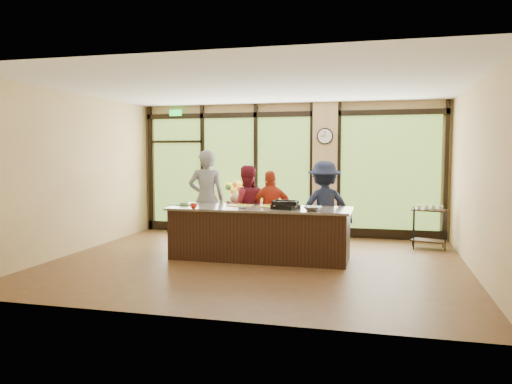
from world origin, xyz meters
The scene contains 25 objects.
floor centered at (0.00, 0.00, 0.00)m, with size 7.00×7.00×0.00m, color #4E2F1B.
ceiling centered at (0.00, 0.00, 3.00)m, with size 7.00×7.00×0.00m, color silver.
back_wall centered at (0.00, 3.00, 1.50)m, with size 7.00×7.00×0.00m, color tan.
left_wall centered at (-3.50, 0.00, 1.50)m, with size 6.00×6.00×0.00m, color tan.
right_wall centered at (3.50, 0.00, 1.50)m, with size 6.00×6.00×0.00m, color tan.
window_wall centered at (0.16, 2.95, 1.39)m, with size 6.90×0.12×3.00m.
island_base centered at (0.00, 0.30, 0.44)m, with size 3.10×1.00×0.88m, color black.
countertop centered at (0.00, 0.30, 0.90)m, with size 3.20×1.10×0.04m, color slate.
wall_clock centered at (0.85, 2.87, 2.25)m, with size 0.36×0.04×0.36m.
cook_left centered at (-1.27, 1.05, 0.97)m, with size 0.71×0.47×1.95m, color slate.
cook_midleft centered at (-0.46, 1.04, 0.82)m, with size 0.80×0.62×1.64m, color maroon.
cook_midright centered at (0.03, 1.08, 0.77)m, with size 0.91×0.38×1.55m, color #B7361C.
cook_right centered at (1.05, 1.09, 0.86)m, with size 1.12×0.64×1.73m, color #1A203A.
roasting_pan centered at (0.49, 0.15, 0.96)m, with size 0.42×0.32×0.07m, color black.
mixing_bowl centered at (0.97, 0.01, 0.96)m, with size 0.31×0.31×0.08m, color silver.
cutting_board_left centered at (-1.50, 0.39, 0.93)m, with size 0.42×0.31×0.01m, color #4B9034.
cutting_board_center centered at (-0.41, 0.48, 0.93)m, with size 0.42×0.31×0.01m, color yellow.
cutting_board_right centered at (0.18, 0.48, 0.93)m, with size 0.44×0.33×0.01m, color yellow.
prep_bowl_near centered at (-1.45, 0.33, 0.95)m, with size 0.17×0.17×0.05m, color silver.
prep_bowl_mid centered at (-0.24, 0.05, 0.94)m, with size 0.13×0.13×0.04m, color silver.
prep_bowl_far centered at (0.26, 0.50, 0.94)m, with size 0.13×0.13×0.03m, color silver.
red_ramekin centered at (-1.07, -0.16, 0.97)m, with size 0.12×0.12×0.09m, color red.
flower_stand centered at (-1.10, 2.47, 0.39)m, with size 0.39×0.39×0.77m, color black.
flower_vase centered at (-1.10, 2.47, 0.92)m, with size 0.27×0.27×0.28m, color #987F53.
bar_cart centered at (3.00, 2.00, 0.52)m, with size 0.71×0.54×0.86m.
Camera 1 is at (2.08, -8.22, 1.88)m, focal length 35.00 mm.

